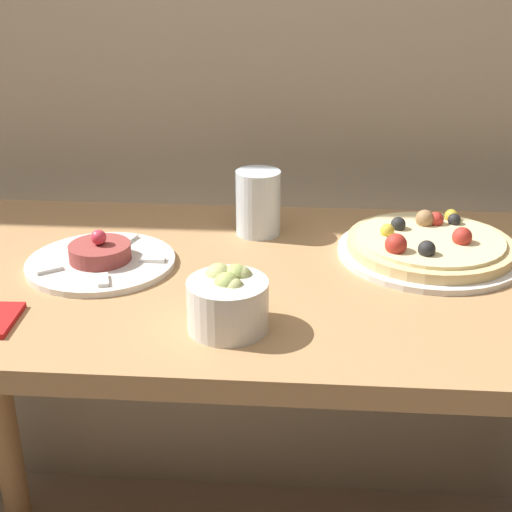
{
  "coord_description": "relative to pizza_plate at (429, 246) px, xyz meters",
  "views": [
    {
      "loc": [
        0.07,
        -0.7,
        1.26
      ],
      "look_at": [
        -0.0,
        0.27,
        0.82
      ],
      "focal_mm": 50.0,
      "sensor_mm": 36.0,
      "label": 1
    }
  ],
  "objects": [
    {
      "name": "drinking_glass",
      "position": [
        -0.29,
        0.08,
        0.04
      ],
      "size": [
        0.08,
        0.08,
        0.11
      ],
      "color": "silver",
      "rests_on": "dining_table"
    },
    {
      "name": "tartare_plate",
      "position": [
        -0.53,
        -0.08,
        -0.01
      ],
      "size": [
        0.24,
        0.24,
        0.06
      ],
      "color": "silver",
      "rests_on": "dining_table"
    },
    {
      "name": "dining_table",
      "position": [
        -0.27,
        -0.09,
        -0.15
      ],
      "size": [
        1.29,
        0.61,
        0.78
      ],
      "color": "#AD7F51",
      "rests_on": "ground_plane"
    },
    {
      "name": "pizza_plate",
      "position": [
        0.0,
        0.0,
        0.0
      ],
      "size": [
        0.3,
        0.3,
        0.06
      ],
      "color": "silver",
      "rests_on": "dining_table"
    },
    {
      "name": "small_bowl",
      "position": [
        -0.3,
        -0.26,
        0.02
      ],
      "size": [
        0.11,
        0.11,
        0.08
      ],
      "color": "silver",
      "rests_on": "dining_table"
    }
  ]
}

